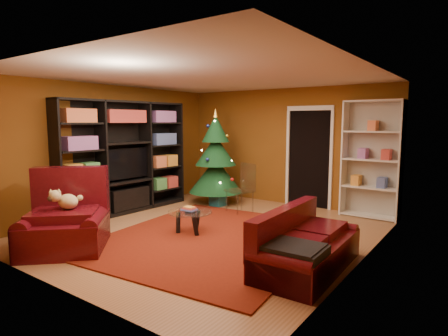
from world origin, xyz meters
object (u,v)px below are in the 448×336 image
Objects in this scene: white_bookshelf at (371,160)px; dog at (68,202)px; sofa at (308,239)px; coffee_table at (190,222)px; christmas_tree at (216,158)px; acrylic_chair at (240,191)px; armchair at (64,218)px; media_unit at (124,157)px; rug at (212,238)px; gift_box_teal at (218,199)px; gift_box_green at (217,199)px.

white_bookshelf reaches higher than dog.
coffee_table is (-2.21, 0.28, -0.19)m from sofa.
christmas_tree is 2.36× the size of acrylic_chair.
white_bookshelf reaches higher than armchair.
media_unit is 4.91m from white_bookshelf.
rug is at bearing 79.72° from sofa.
sofa is 2.23m from coffee_table.
media_unit is at bearing -120.45° from christmas_tree.
armchair is at bearing 112.27° from sofa.
media_unit is 1.37× the size of christmas_tree.
sofa is (0.07, -3.16, -0.75)m from white_bookshelf.
gift_box_teal is at bearing -42.82° from christmas_tree.
coffee_table is 0.80× the size of acrylic_chair.
white_bookshelf is 5.83× the size of dog.
rug is 1.60× the size of white_bookshelf.
gift_box_green is at bearing 137.92° from gift_box_teal.
coffee_table reaches higher than rug.
white_bookshelf is 2.54× the size of acrylic_chair.
sofa is at bearing -87.46° from white_bookshelf.
white_bookshelf is at bearing 13.26° from christmas_tree.
gift_box_green is at bearing 44.90° from armchair.
christmas_tree is 3.84m from armchair.
gift_box_green is at bearing 114.58° from coffee_table.
gift_box_teal is 3.63m from armchair.
media_unit is 2.03m from christmas_tree.
rug is 4.06× the size of acrylic_chair.
gift_box_green is at bearing 179.92° from acrylic_chair.
christmas_tree reaches higher than acrylic_chair.
white_bookshelf reaches higher than acrylic_chair.
christmas_tree reaches higher than dog.
media_unit is 2.32m from coffee_table.
gift_box_teal is at bearing 54.64° from media_unit.
gift_box_green is 0.68× the size of dog.
gift_box_teal is at bearing -161.44° from white_bookshelf.
christmas_tree is (-1.53, 2.13, 1.04)m from rug.
armchair is at bearing -90.86° from gift_box_green.
christmas_tree is 7.61× the size of gift_box_teal.
armchair is at bearing -122.97° from white_bookshelf.
armchair is at bearing -83.70° from acrylic_chair.
gift_box_teal is at bearing -42.08° from gift_box_green.
media_unit is 2.23m from gift_box_green.
armchair is at bearing -119.82° from coffee_table.
acrylic_chair is (0.84, 3.36, -0.02)m from armchair.
armchair is (-0.09, -3.61, 0.33)m from gift_box_teal.
sofa is (3.07, -2.22, 0.25)m from gift_box_teal.
sofa is at bearing -8.80° from rug.
white_bookshelf is 5.54m from armchair.
gift_box_green is at bearing 56.09° from media_unit.
christmas_tree is at bearing 62.18° from media_unit.
christmas_tree is 7.92× the size of gift_box_green.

